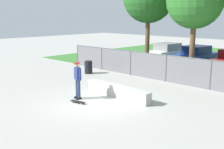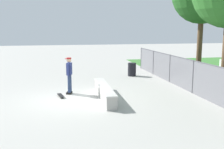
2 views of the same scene
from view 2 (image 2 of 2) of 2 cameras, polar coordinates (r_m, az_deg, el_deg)
The scene contains 6 objects.
ground_plane at distance 12.65m, azimuth -8.11°, elevation -5.25°, with size 80.00×80.00×0.00m, color #ADAAA3.
concrete_ledge at distance 12.64m, azimuth -1.61°, elevation -3.74°, with size 4.07×0.56×0.60m.
skateboarder at distance 13.48m, azimuth -9.10°, elevation 0.17°, with size 0.58×0.37×1.84m.
skateboard at distance 13.15m, azimuth -10.91°, elevation -4.41°, with size 0.82×0.35×0.09m.
chainlink_fence at distance 14.09m, azimuth 16.93°, elevation -0.16°, with size 17.32×0.07×1.69m.
trash_bin at distance 18.48m, azimuth 4.28°, elevation 1.08°, with size 0.56×0.56×0.90m, color black.
Camera 2 is at (12.19, -0.66, 3.30)m, focal length 42.81 mm.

